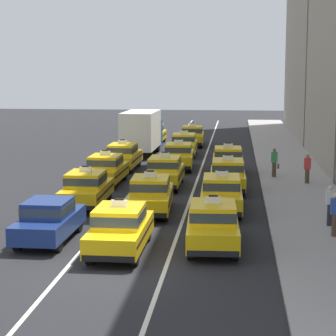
% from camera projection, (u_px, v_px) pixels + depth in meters
% --- Properties ---
extents(ground_plane, '(160.00, 160.00, 0.00)m').
position_uv_depth(ground_plane, '(115.00, 270.00, 20.64)').
color(ground_plane, '#232326').
extents(lane_stripe_left_center, '(0.14, 80.00, 0.01)m').
position_uv_depth(lane_stripe_left_center, '(149.00, 171.00, 40.46)').
color(lane_stripe_left_center, silver).
rests_on(lane_stripe_left_center, ground).
extents(lane_stripe_center_right, '(0.14, 80.00, 0.01)m').
position_uv_depth(lane_stripe_center_right, '(200.00, 172.00, 40.13)').
color(lane_stripe_center_right, silver).
rests_on(lane_stripe_center_right, ground).
extents(sidewalk_curb, '(4.00, 90.00, 0.15)m').
position_uv_depth(sidewalk_curb, '(299.00, 187.00, 34.62)').
color(sidewalk_curb, '#9E9993').
rests_on(sidewalk_curb, ground).
extents(sedan_left_nearest, '(1.81, 4.32, 1.58)m').
position_uv_depth(sedan_left_nearest, '(49.00, 219.00, 24.02)').
color(sedan_left_nearest, black).
rests_on(sedan_left_nearest, ground).
extents(taxi_left_second, '(1.88, 4.58, 1.96)m').
position_uv_depth(taxi_left_second, '(86.00, 188.00, 30.02)').
color(taxi_left_second, black).
rests_on(taxi_left_second, ground).
extents(taxi_left_third, '(1.86, 4.58, 1.96)m').
position_uv_depth(taxi_left_third, '(106.00, 169.00, 35.72)').
color(taxi_left_third, black).
rests_on(taxi_left_third, ground).
extents(taxi_left_fourth, '(1.88, 4.59, 1.96)m').
position_uv_depth(taxi_left_fourth, '(123.00, 156.00, 41.01)').
color(taxi_left_fourth, black).
rests_on(taxi_left_fourth, ground).
extents(box_truck_left_fifth, '(2.38, 6.99, 3.27)m').
position_uv_depth(box_truck_left_fifth, '(142.00, 131.00, 48.10)').
color(box_truck_left_fifth, black).
rests_on(box_truck_left_fifth, ground).
extents(taxi_left_sixth, '(1.84, 4.57, 1.96)m').
position_uv_depth(taxi_left_sixth, '(153.00, 133.00, 55.17)').
color(taxi_left_sixth, black).
rests_on(taxi_left_sixth, ground).
extents(taxi_center_nearest, '(1.83, 4.57, 1.96)m').
position_uv_depth(taxi_center_nearest, '(120.00, 228.00, 22.53)').
color(taxi_center_nearest, black).
rests_on(taxi_center_nearest, ground).
extents(taxi_center_second, '(2.02, 4.64, 1.96)m').
position_uv_depth(taxi_center_second, '(151.00, 194.00, 28.60)').
color(taxi_center_second, black).
rests_on(taxi_center_second, ground).
extents(taxi_center_third, '(1.83, 4.56, 1.96)m').
position_uv_depth(taxi_center_third, '(165.00, 171.00, 34.95)').
color(taxi_center_third, black).
rests_on(taxi_center_third, ground).
extents(taxi_center_fourth, '(2.00, 4.63, 1.96)m').
position_uv_depth(taxi_center_fourth, '(179.00, 155.00, 41.27)').
color(taxi_center_fourth, black).
rests_on(taxi_center_fourth, ground).
extents(taxi_center_fifth, '(1.91, 4.60, 1.96)m').
position_uv_depth(taxi_center_fifth, '(184.00, 144.00, 47.39)').
color(taxi_center_fifth, black).
rests_on(taxi_center_fifth, ground).
extents(taxi_center_sixth, '(1.93, 4.60, 1.96)m').
position_uv_depth(taxi_center_sixth, '(192.00, 135.00, 53.54)').
color(taxi_center_sixth, black).
rests_on(taxi_center_sixth, ground).
extents(taxi_right_nearest, '(1.99, 4.63, 1.96)m').
position_uv_depth(taxi_right_nearest, '(213.00, 224.00, 23.11)').
color(taxi_right_nearest, black).
rests_on(taxi_right_nearest, ground).
extents(taxi_right_second, '(1.92, 4.60, 1.96)m').
position_uv_depth(taxi_right_second, '(221.00, 193.00, 28.82)').
color(taxi_right_second, black).
rests_on(taxi_right_second, ground).
extents(taxi_right_third, '(1.92, 4.60, 1.96)m').
position_uv_depth(taxi_right_third, '(228.00, 174.00, 33.88)').
color(taxi_right_third, black).
rests_on(taxi_right_third, ground).
extents(taxi_right_fourth, '(1.93, 4.60, 1.96)m').
position_uv_depth(taxi_right_fourth, '(228.00, 160.00, 39.21)').
color(taxi_right_fourth, black).
rests_on(taxi_right_fourth, ground).
extents(pedestrian_near_crosswalk, '(0.36, 0.24, 1.62)m').
position_uv_depth(pedestrian_near_crosswalk, '(307.00, 168.00, 35.30)').
color(pedestrian_near_crosswalk, '#473828').
rests_on(pedestrian_near_crosswalk, sidewalk_curb).
extents(pedestrian_by_storefront, '(0.36, 0.24, 1.65)m').
position_uv_depth(pedestrian_by_storefront, '(330.00, 205.00, 25.78)').
color(pedestrian_by_storefront, '#23232D').
rests_on(pedestrian_by_storefront, sidewalk_curb).
extents(pedestrian_trailing, '(0.36, 0.24, 1.66)m').
position_uv_depth(pedestrian_trailing, '(335.00, 214.00, 24.15)').
color(pedestrian_trailing, '#473828').
rests_on(pedestrian_trailing, sidewalk_curb).
extents(pedestrian_far_corner, '(0.47, 0.24, 1.68)m').
position_uv_depth(pedestrian_far_corner, '(274.00, 163.00, 37.32)').
color(pedestrian_far_corner, '#473828').
rests_on(pedestrian_far_corner, sidewalk_curb).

